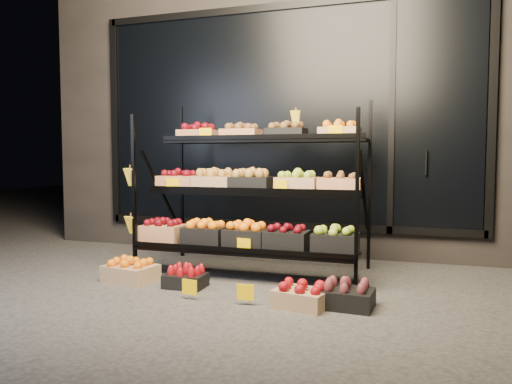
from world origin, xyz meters
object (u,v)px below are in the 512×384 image
(display_rack, at_px, (252,191))
(floor_crate_left, at_px, (131,270))
(floor_crate_midleft, at_px, (186,278))
(floor_crate_midright, at_px, (301,295))

(display_rack, relative_size, floor_crate_left, 4.51)
(display_rack, bearing_deg, floor_crate_left, -144.68)
(floor_crate_left, xyz_separation_m, floor_crate_midleft, (0.55, -0.02, -0.02))
(floor_crate_midleft, height_order, floor_crate_midright, floor_crate_midright)
(floor_crate_midleft, distance_m, floor_crate_midright, 1.09)
(floor_crate_midleft, bearing_deg, display_rack, 60.50)
(floor_crate_left, xyz_separation_m, floor_crate_midright, (1.62, -0.26, -0.01))
(floor_crate_left, height_order, floor_crate_midleft, floor_crate_left)
(display_rack, height_order, floor_crate_left, display_rack)
(display_rack, xyz_separation_m, floor_crate_left, (-0.92, -0.65, -0.69))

